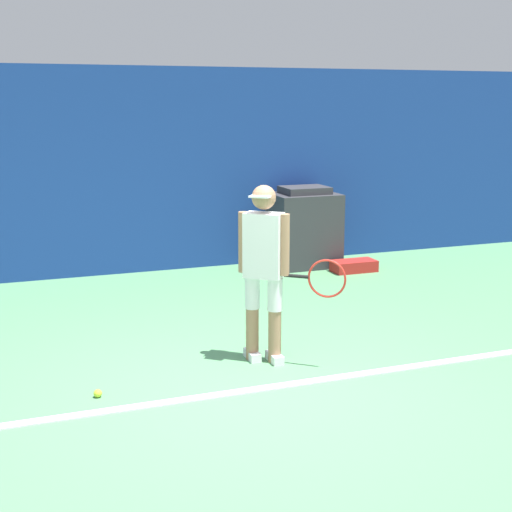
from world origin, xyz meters
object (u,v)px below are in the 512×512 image
at_px(tennis_player, 265,265).
at_px(covered_chair, 304,228).
at_px(tennis_ball, 98,393).
at_px(equipment_bag, 354,266).

distance_m(tennis_player, covered_chair, 4.00).
relative_size(tennis_ball, covered_chair, 0.06).
distance_m(tennis_ball, covered_chair, 5.21).
bearing_deg(tennis_ball, covered_chair, 47.11).
distance_m(tennis_player, equipment_bag, 3.89).
height_order(tennis_ball, equipment_bag, equipment_bag).
height_order(tennis_player, equipment_bag, tennis_player).
xyz_separation_m(tennis_ball, covered_chair, (3.53, 3.80, 0.53)).
distance_m(tennis_ball, equipment_bag, 5.17).
bearing_deg(tennis_player, equipment_bag, 88.90).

